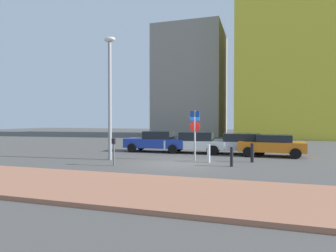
% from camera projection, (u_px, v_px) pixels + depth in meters
% --- Properties ---
extents(ground_plane, '(120.00, 120.00, 0.00)m').
position_uv_depth(ground_plane, '(179.00, 163.00, 15.30)').
color(ground_plane, '#4C4947').
extents(sidewalk_brick, '(40.00, 4.21, 0.14)m').
position_uv_depth(sidewalk_brick, '(130.00, 189.00, 9.31)').
color(sidewalk_brick, '#9E664C').
rests_on(sidewalk_brick, ground).
extents(parked_car_blue, '(4.52, 2.02, 1.52)m').
position_uv_depth(parked_car_blue, '(157.00, 141.00, 20.91)').
color(parked_car_blue, '#1E389E').
rests_on(parked_car_blue, ground).
extents(parked_car_white, '(4.19, 2.12, 1.48)m').
position_uv_depth(parked_car_white, '(196.00, 142.00, 20.14)').
color(parked_car_white, white).
rests_on(parked_car_white, ground).
extents(parked_car_silver, '(4.63, 2.25, 1.42)m').
position_uv_depth(parked_car_silver, '(237.00, 143.00, 19.49)').
color(parked_car_silver, '#B7BABF').
rests_on(parked_car_silver, ground).
extents(parked_car_orange, '(4.08, 2.13, 1.39)m').
position_uv_depth(parked_car_orange, '(272.00, 145.00, 18.27)').
color(parked_car_orange, orange).
rests_on(parked_car_orange, ground).
extents(parking_sign_post, '(0.60, 0.11, 2.88)m').
position_uv_depth(parking_sign_post, '(195.00, 129.00, 16.22)').
color(parking_sign_post, gray).
rests_on(parking_sign_post, ground).
extents(parking_meter, '(0.18, 0.14, 1.40)m').
position_uv_depth(parking_meter, '(114.00, 148.00, 14.34)').
color(parking_meter, '#4C4C51').
rests_on(parking_meter, ground).
extents(street_lamp, '(0.70, 0.36, 7.17)m').
position_uv_depth(street_lamp, '(110.00, 88.00, 16.57)').
color(street_lamp, gray).
rests_on(street_lamp, ground).
extents(traffic_bollard_near, '(0.18, 0.18, 1.05)m').
position_uv_depth(traffic_bollard_near, '(252.00, 153.00, 15.64)').
color(traffic_bollard_near, black).
rests_on(traffic_bollard_near, ground).
extents(traffic_bollard_mid, '(0.16, 0.16, 0.98)m').
position_uv_depth(traffic_bollard_mid, '(232.00, 157.00, 14.18)').
color(traffic_bollard_mid, black).
rests_on(traffic_bollard_mid, ground).
extents(traffic_bollard_far, '(0.17, 0.17, 1.00)m').
position_uv_depth(traffic_bollard_far, '(209.00, 153.00, 15.60)').
color(traffic_bollard_far, '#B7B7BC').
rests_on(traffic_bollard_far, ground).
extents(building_colorful_midrise, '(14.50, 13.50, 26.94)m').
position_uv_depth(building_colorful_midrise, '(291.00, 40.00, 39.40)').
color(building_colorful_midrise, gold).
rests_on(building_colorful_midrise, ground).
extents(building_under_construction, '(10.11, 11.64, 16.58)m').
position_uv_depth(building_under_construction, '(192.00, 83.00, 45.87)').
color(building_under_construction, gray).
rests_on(building_under_construction, ground).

